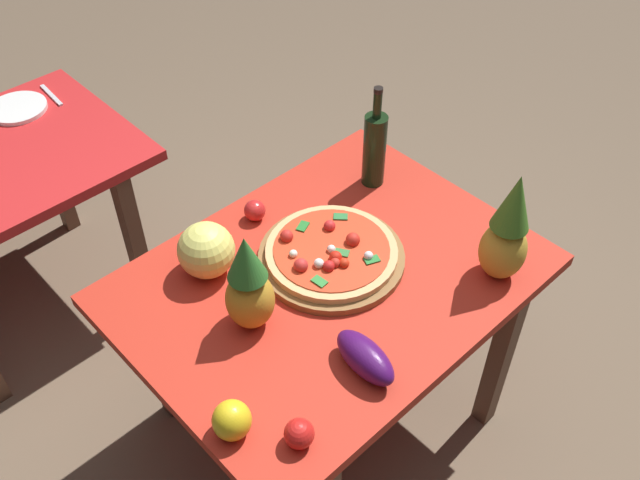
{
  "coord_description": "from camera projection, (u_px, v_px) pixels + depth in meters",
  "views": [
    {
      "loc": [
        -0.98,
        -1.0,
        2.26
      ],
      "look_at": [
        0.05,
        0.09,
        0.79
      ],
      "focal_mm": 39.4,
      "sensor_mm": 36.0,
      "label": 1
    }
  ],
  "objects": [
    {
      "name": "bell_pepper",
      "position": [
        232.0,
        420.0,
        1.67
      ],
      "size": [
        0.1,
        0.1,
        0.11
      ],
      "primitive_type": "ellipsoid",
      "color": "yellow",
      "rests_on": "display_table"
    },
    {
      "name": "melon",
      "position": [
        206.0,
        250.0,
        2.02
      ],
      "size": [
        0.17,
        0.17,
        0.17
      ],
      "primitive_type": "sphere",
      "color": "#E6E069",
      "rests_on": "display_table"
    },
    {
      "name": "display_table",
      "position": [
        329.0,
        295.0,
        2.13
      ],
      "size": [
        1.19,
        0.9,
        0.74
      ],
      "color": "brown",
      "rests_on": "ground_plane"
    },
    {
      "name": "ground_plane",
      "position": [
        328.0,
        411.0,
        2.58
      ],
      "size": [
        10.0,
        10.0,
        0.0
      ],
      "primitive_type": "plane",
      "color": "brown"
    },
    {
      "name": "tomato_by_bottle",
      "position": [
        254.0,
        211.0,
        2.22
      ],
      "size": [
        0.07,
        0.07,
        0.07
      ],
      "primitive_type": "sphere",
      "color": "red",
      "rests_on": "display_table"
    },
    {
      "name": "knife_utensil",
      "position": [
        51.0,
        95.0,
        2.75
      ],
      "size": [
        0.03,
        0.18,
        0.01
      ],
      "primitive_type": "cube",
      "rotation": [
        0.0,
        0.0,
        -0.07
      ],
      "color": "silver",
      "rests_on": "background_table"
    },
    {
      "name": "dinner_plate",
      "position": [
        18.0,
        108.0,
        2.68
      ],
      "size": [
        0.22,
        0.22,
        0.02
      ],
      "primitive_type": "cylinder",
      "color": "white",
      "rests_on": "background_table"
    },
    {
      "name": "pizza_board",
      "position": [
        331.0,
        257.0,
        2.1
      ],
      "size": [
        0.44,
        0.44,
        0.02
      ],
      "primitive_type": "cylinder",
      "color": "brown",
      "rests_on": "display_table"
    },
    {
      "name": "wine_bottle",
      "position": [
        375.0,
        148.0,
        2.28
      ],
      "size": [
        0.08,
        0.08,
        0.37
      ],
      "color": "black",
      "rests_on": "display_table"
    },
    {
      "name": "pizza",
      "position": [
        331.0,
        251.0,
        2.08
      ],
      "size": [
        0.39,
        0.39,
        0.06
      ],
      "color": "tan",
      "rests_on": "pizza_board"
    },
    {
      "name": "pineapple_right",
      "position": [
        249.0,
        286.0,
        1.84
      ],
      "size": [
        0.13,
        0.13,
        0.32
      ],
      "color": "gold",
      "rests_on": "display_table"
    },
    {
      "name": "tomato_near_board",
      "position": [
        299.0,
        434.0,
        1.65
      ],
      "size": [
        0.07,
        0.07,
        0.07
      ],
      "primitive_type": "sphere",
      "color": "red",
      "rests_on": "display_table"
    },
    {
      "name": "pineapple_left",
      "position": [
        507.0,
        233.0,
        1.96
      ],
      "size": [
        0.14,
        0.14,
        0.37
      ],
      "color": "gold",
      "rests_on": "display_table"
    },
    {
      "name": "eggplant",
      "position": [
        365.0,
        357.0,
        1.8
      ],
      "size": [
        0.11,
        0.21,
        0.09
      ],
      "primitive_type": "ellipsoid",
      "rotation": [
        0.0,
        0.0,
        1.49
      ],
      "color": "#421153",
      "rests_on": "display_table"
    }
  ]
}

